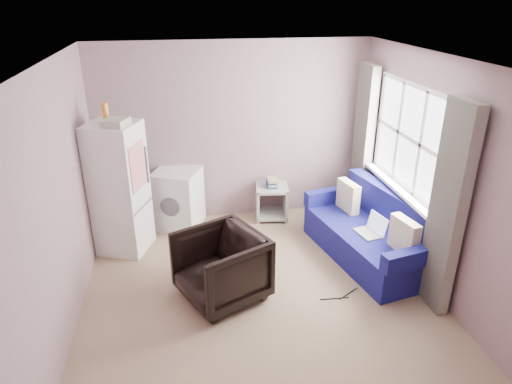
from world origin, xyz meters
TOP-DOWN VIEW (x-y plane):
  - room at (0.02, 0.01)m, footprint 3.84×4.24m
  - armchair at (-0.41, 0.11)m, footprint 1.04×1.06m
  - fridge at (-1.52, 1.36)m, footprint 0.73×0.73m
  - washing_machine at (-0.83, 1.88)m, footprint 0.76×0.76m
  - side_table at (0.51, 1.88)m, footprint 0.51×0.51m
  - sofa at (1.51, 0.61)m, footprint 1.20×1.98m
  - window_dressing at (1.78, 0.70)m, footprint 0.17×2.62m
  - floor_cables at (0.87, -0.12)m, footprint 0.48×0.18m

SIDE VIEW (x-z plane):
  - floor_cables at x=0.87m, z-range 0.00..0.01m
  - side_table at x=0.51m, z-range -0.02..0.60m
  - sofa at x=1.51m, z-range -0.11..0.71m
  - armchair at x=-0.41m, z-range 0.00..0.84m
  - washing_machine at x=-0.83m, z-range 0.02..0.84m
  - fridge at x=-1.52m, z-range -0.10..1.79m
  - window_dressing at x=1.78m, z-range 0.02..2.20m
  - room at x=0.02m, z-range -0.02..2.52m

